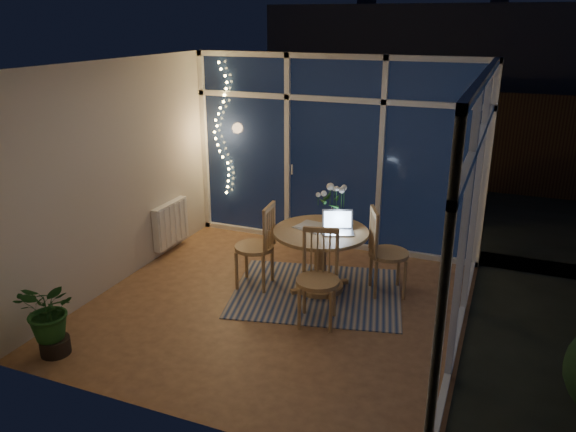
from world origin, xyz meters
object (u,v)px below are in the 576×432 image
at_px(dining_table, 320,260).
at_px(potted_plant, 51,318).
at_px(chair_front, 318,279).
at_px(flower_vase, 332,215).
at_px(chair_left, 254,245).
at_px(laptop, 338,222).
at_px(chair_right, 389,251).

relative_size(dining_table, potted_plant, 1.43).
bearing_deg(chair_front, flower_vase, 89.06).
bearing_deg(chair_left, dining_table, 98.93).
distance_m(dining_table, laptop, 0.54).
relative_size(chair_left, chair_front, 1.03).
distance_m(chair_right, potted_plant, 3.59).
distance_m(chair_left, flower_vase, 0.98).
xyz_separation_m(laptop, flower_vase, (-0.16, 0.28, -0.02)).
distance_m(laptop, flower_vase, 0.32).
distance_m(chair_right, chair_front, 1.09).
bearing_deg(flower_vase, potted_plant, -127.97).
distance_m(dining_table, flower_vase, 0.55).
xyz_separation_m(dining_table, flower_vase, (0.04, 0.28, 0.48)).
xyz_separation_m(laptop, potted_plant, (-2.10, -2.21, -0.49)).
distance_m(dining_table, chair_right, 0.79).
bearing_deg(chair_front, dining_table, 95.75).
xyz_separation_m(chair_front, potted_plant, (-2.12, -1.47, -0.13)).
height_order(dining_table, chair_left, chair_left).
bearing_deg(potted_plant, dining_table, 49.37).
height_order(chair_right, flower_vase, chair_right).
bearing_deg(dining_table, flower_vase, 81.06).
bearing_deg(flower_vase, chair_front, -79.98).
bearing_deg(chair_left, chair_right, 99.43).
distance_m(chair_front, potted_plant, 2.58).
relative_size(chair_front, laptop, 2.91).
bearing_deg(laptop, chair_right, 0.47).
bearing_deg(chair_right, chair_front, 127.73).
bearing_deg(chair_left, laptop, 95.57).
bearing_deg(chair_front, chair_right, 50.30).
distance_m(chair_left, potted_plant, 2.32).
relative_size(chair_right, chair_front, 1.02).
relative_size(chair_right, flower_vase, 4.95).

